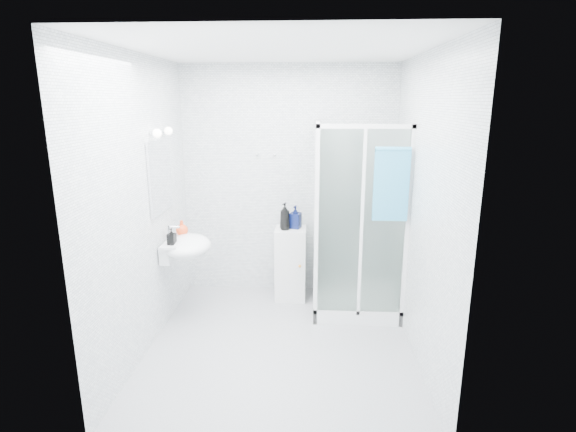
# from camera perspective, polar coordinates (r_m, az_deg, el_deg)

# --- Properties ---
(room) EXTENTS (2.40, 2.60, 2.60)m
(room) POSITION_cam_1_polar(r_m,az_deg,el_deg) (3.86, -1.04, 0.87)
(room) COLOR white
(room) RESTS_ON ground
(shower_enclosure) EXTENTS (0.90, 0.95, 2.00)m
(shower_enclosure) POSITION_cam_1_polar(r_m,az_deg,el_deg) (4.85, 7.66, -6.92)
(shower_enclosure) COLOR white
(shower_enclosure) RESTS_ON ground
(wall_basin) EXTENTS (0.46, 0.56, 0.35)m
(wall_basin) POSITION_cam_1_polar(r_m,az_deg,el_deg) (4.60, -12.94, -3.77)
(wall_basin) COLOR white
(wall_basin) RESTS_ON ground
(mirror) EXTENTS (0.02, 0.60, 0.70)m
(mirror) POSITION_cam_1_polar(r_m,az_deg,el_deg) (4.50, -15.90, 4.87)
(mirror) COLOR white
(mirror) RESTS_ON room
(vanity_lights) EXTENTS (0.10, 0.40, 0.08)m
(vanity_lights) POSITION_cam_1_polar(r_m,az_deg,el_deg) (4.43, -15.66, 10.23)
(vanity_lights) COLOR silver
(vanity_lights) RESTS_ON room
(wall_hooks) EXTENTS (0.23, 0.06, 0.03)m
(wall_hooks) POSITION_cam_1_polar(r_m,az_deg,el_deg) (5.06, -2.83, 7.80)
(wall_hooks) COLOR silver
(wall_hooks) RESTS_ON room
(storage_cabinet) EXTENTS (0.34, 0.37, 0.83)m
(storage_cabinet) POSITION_cam_1_polar(r_m,az_deg,el_deg) (5.11, 0.33, -6.08)
(storage_cabinet) COLOR white
(storage_cabinet) RESTS_ON ground
(hand_towel) EXTENTS (0.32, 0.05, 0.69)m
(hand_towel) POSITION_cam_1_polar(r_m,az_deg,el_deg) (4.23, 12.99, 4.15)
(hand_towel) COLOR teal
(hand_towel) RESTS_ON shower_enclosure
(shampoo_bottle_a) EXTENTS (0.15, 0.15, 0.30)m
(shampoo_bottle_a) POSITION_cam_1_polar(r_m,az_deg,el_deg) (4.90, -0.40, -0.05)
(shampoo_bottle_a) COLOR black
(shampoo_bottle_a) RESTS_ON storage_cabinet
(shampoo_bottle_b) EXTENTS (0.14, 0.15, 0.26)m
(shampoo_bottle_b) POSITION_cam_1_polar(r_m,az_deg,el_deg) (4.97, 0.94, -0.12)
(shampoo_bottle_b) COLOR #0A1341
(shampoo_bottle_b) RESTS_ON storage_cabinet
(soap_dispenser_orange) EXTENTS (0.16, 0.16, 0.16)m
(soap_dispenser_orange) POSITION_cam_1_polar(r_m,az_deg,el_deg) (4.72, -13.33, -1.47)
(soap_dispenser_orange) COLOR #E7461B
(soap_dispenser_orange) RESTS_ON wall_basin
(soap_dispenser_black) EXTENTS (0.08, 0.08, 0.16)m
(soap_dispenser_black) POSITION_cam_1_polar(r_m,az_deg,el_deg) (4.45, -14.57, -2.54)
(soap_dispenser_black) COLOR black
(soap_dispenser_black) RESTS_ON wall_basin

